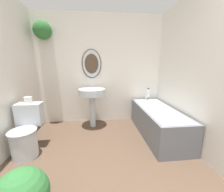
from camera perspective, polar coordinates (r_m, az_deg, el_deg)
wall_back at (r=3.18m, az=-7.04°, el=11.97°), size 2.90×0.35×2.40m
wall_right at (r=2.29m, az=34.67°, el=7.51°), size 0.06×2.96×2.40m
toilet at (r=2.48m, az=-32.02°, el=-12.73°), size 0.38×0.57×0.74m
pedestal_sink at (r=2.92m, az=-8.27°, el=-0.03°), size 0.56×0.56×0.93m
bathtub at (r=2.81m, az=18.36°, el=-9.85°), size 0.62×1.54×0.60m
shampoo_bottle at (r=3.27m, az=14.81°, el=1.28°), size 0.08×0.08×0.21m
toilet_paper_roll at (r=2.49m, az=-31.50°, el=-1.48°), size 0.11×0.11×0.10m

